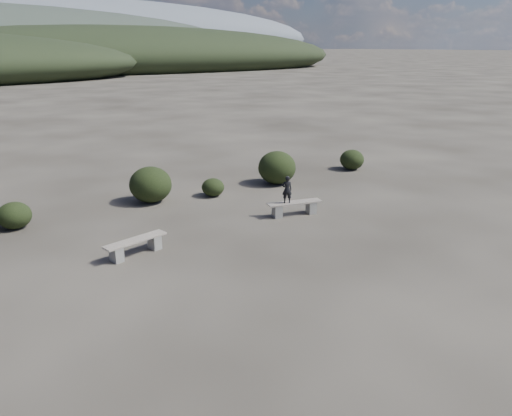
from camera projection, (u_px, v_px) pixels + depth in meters
ground at (343, 283)px, 12.62m from camera, size 1200.00×1200.00×0.00m
bench_left at (136, 245)px, 14.22m from camera, size 1.95×0.78×0.48m
bench_right at (294, 207)px, 17.56m from camera, size 2.00×0.90×0.49m
seated_person at (287, 189)px, 17.25m from camera, size 0.41×0.35×0.96m
shrub_a at (14, 215)px, 16.26m from camera, size 1.07×1.07×0.88m
shrub_b at (151, 185)px, 18.93m from camera, size 1.60×1.60×1.37m
shrub_c at (213, 187)px, 19.78m from camera, size 0.90×0.90×0.72m
shrub_d at (277, 168)px, 21.45m from camera, size 1.63×1.63×1.42m
shrub_e at (352, 160)px, 24.01m from camera, size 1.15×1.15×0.96m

